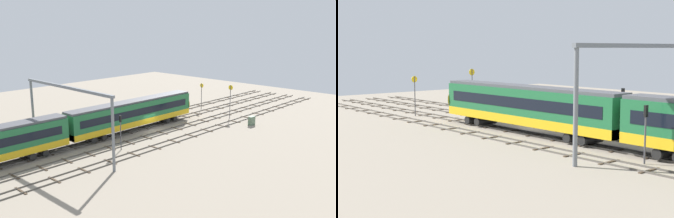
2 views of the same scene
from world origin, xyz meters
The scene contains 12 objects.
ground_plane centered at (0.00, 0.00, 0.00)m, with size 102.41×102.41×0.00m, color gray.
track_near_foreground centered at (0.00, -6.41, 0.07)m, with size 86.41×2.40×0.16m.
track_second_near centered at (0.00, -2.14, 0.07)m, with size 86.41×2.40×0.16m.
track_with_train centered at (0.00, 2.14, 0.07)m, with size 86.41×2.40×0.16m.
track_second_far centered at (0.00, 6.41, 0.07)m, with size 86.41×2.40×0.16m.
train centered at (-14.00, 2.14, 2.66)m, with size 50.40×3.24×4.80m.
overhead_gantry centered at (-15.38, 0.09, 6.86)m, with size 0.40×19.22×9.12m.
speed_sign_near_foreground centered at (15.60, -4.12, 3.80)m, with size 0.14×0.90×5.98m.
speed_sign_mid_trackside centered at (17.29, 3.82, 3.28)m, with size 0.14×0.82×5.20m.
signal_light_trackside_approach centered at (-9.74, -3.77, 3.15)m, with size 0.31×0.32×4.84m.
signal_light_trackside_departure centered at (-18.24, 4.77, 2.95)m, with size 0.31×0.32×4.50m.
relay_cabinet centered at (13.85, -9.79, 0.74)m, with size 1.29×0.67×1.48m.
Camera 2 is at (-40.43, 37.40, 8.72)m, focal length 54.68 mm.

